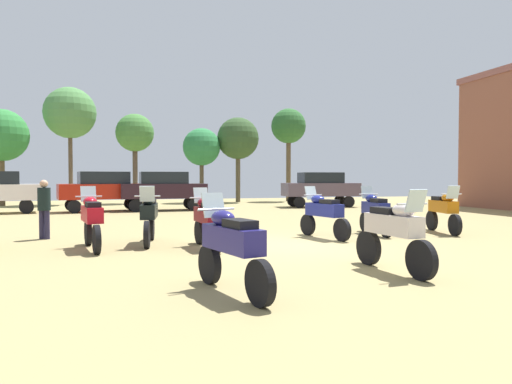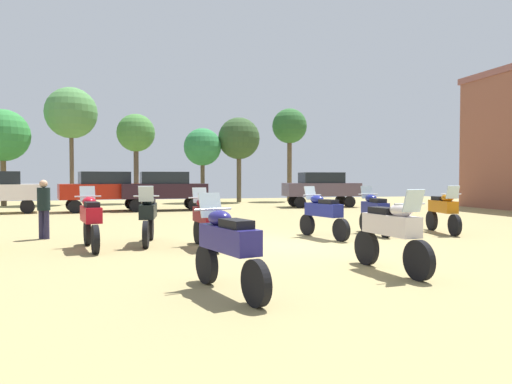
{
  "view_description": "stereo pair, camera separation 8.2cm",
  "coord_description": "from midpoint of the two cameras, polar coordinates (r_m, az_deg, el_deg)",
  "views": [
    {
      "loc": [
        -3.83,
        -11.18,
        1.73
      ],
      "look_at": [
        0.79,
        6.11,
        1.17
      ],
      "focal_mm": 32.77,
      "sensor_mm": 36.0,
      "label": 1
    },
    {
      "loc": [
        -3.75,
        -11.2,
        1.73
      ],
      "look_at": [
        0.79,
        6.11,
        1.17
      ],
      "focal_mm": 32.77,
      "sensor_mm": 36.0,
      "label": 2
    }
  ],
  "objects": [
    {
      "name": "ground_plane",
      "position": [
        11.94,
        3.72,
        -6.5
      ],
      "size": [
        44.0,
        52.0,
        0.02
      ],
      "color": "#9B8A57"
    },
    {
      "name": "motorcycle_2",
      "position": [
        11.77,
        -19.61,
        -3.07
      ],
      "size": [
        0.72,
        2.18,
        1.49
      ],
      "rotation": [
        0.0,
        0.0,
        0.2
      ],
      "color": "black",
      "rests_on": "ground"
    },
    {
      "name": "motorcycle_4",
      "position": [
        6.89,
        -3.38,
        -6.45
      ],
      "size": [
        0.8,
        2.16,
        1.47
      ],
      "rotation": [
        0.0,
        0.0,
        0.27
      ],
      "color": "black",
      "rests_on": "ground"
    },
    {
      "name": "motorcycle_5",
      "position": [
        11.37,
        -6.19,
        -3.25
      ],
      "size": [
        0.63,
        2.12,
        1.46
      ],
      "rotation": [
        0.0,
        0.0,
        0.12
      ],
      "color": "black",
      "rests_on": "ground"
    },
    {
      "name": "motorcycle_6",
      "position": [
        13.29,
        8.06,
        -2.52
      ],
      "size": [
        0.77,
        2.15,
        1.45
      ],
      "rotation": [
        0.0,
        0.0,
        0.25
      ],
      "color": "black",
      "rests_on": "ground"
    },
    {
      "name": "motorcycle_8",
      "position": [
        15.46,
        21.76,
        -2.01
      ],
      "size": [
        0.69,
        2.12,
        1.47
      ],
      "rotation": [
        0.0,
        0.0,
        2.96
      ],
      "color": "black",
      "rests_on": "ground"
    },
    {
      "name": "motorcycle_11",
      "position": [
        14.43,
        14.15,
        -2.25
      ],
      "size": [
        0.62,
        2.1,
        1.45
      ],
      "rotation": [
        0.0,
        0.0,
        -0.08
      ],
      "color": "black",
      "rests_on": "ground"
    },
    {
      "name": "motorcycle_12",
      "position": [
        8.76,
        16.22,
        -4.63
      ],
      "size": [
        0.62,
        2.18,
        1.51
      ],
      "rotation": [
        0.0,
        0.0,
        3.25
      ],
      "color": "black",
      "rests_on": "ground"
    },
    {
      "name": "motorcycle_13",
      "position": [
        12.28,
        -13.09,
        -2.8
      ],
      "size": [
        0.62,
        2.19,
        1.51
      ],
      "rotation": [
        0.0,
        0.0,
        3.03
      ],
      "color": "black",
      "rests_on": "ground"
    },
    {
      "name": "car_2",
      "position": [
        24.68,
        -11.31,
        0.49
      ],
      "size": [
        4.38,
        2.0,
        2.0
      ],
      "rotation": [
        0.0,
        0.0,
        1.62
      ],
      "color": "black",
      "rests_on": "ground"
    },
    {
      "name": "car_3",
      "position": [
        24.76,
        -18.19,
        0.44
      ],
      "size": [
        4.57,
        2.62,
        2.0
      ],
      "rotation": [
        0.0,
        0.0,
        1.77
      ],
      "color": "black",
      "rests_on": "ground"
    },
    {
      "name": "car_4",
      "position": [
        27.34,
        7.78,
        0.63
      ],
      "size": [
        4.43,
        2.13,
        2.0
      ],
      "rotation": [
        0.0,
        0.0,
        1.49
      ],
      "color": "black",
      "rests_on": "ground"
    },
    {
      "name": "person_1",
      "position": [
        14.19,
        -24.6,
        -1.42
      ],
      "size": [
        0.46,
        0.46,
        1.64
      ],
      "rotation": [
        0.0,
        0.0,
        5.8
      ],
      "color": "#272542",
      "rests_on": "ground"
    },
    {
      "name": "tree_2",
      "position": [
        32.06,
        -14.64,
        6.89
      ],
      "size": [
        2.49,
        2.49,
        5.91
      ],
      "color": "#4F4034",
      "rests_on": "ground"
    },
    {
      "name": "tree_3",
      "position": [
        31.87,
        -28.72,
        6.06
      ],
      "size": [
        3.11,
        3.11,
        5.79
      ],
      "color": "brown",
      "rests_on": "ground"
    },
    {
      "name": "tree_4",
      "position": [
        32.51,
        -2.29,
        6.49
      ],
      "size": [
        2.89,
        2.89,
        5.86
      ],
      "color": "brown",
      "rests_on": "ground"
    },
    {
      "name": "tree_6",
      "position": [
        31.98,
        -21.83,
        8.91
      ],
      "size": [
        3.2,
        3.2,
        7.38
      ],
      "color": "brown",
      "rests_on": "ground"
    },
    {
      "name": "tree_7",
      "position": [
        34.08,
        3.92,
        7.88
      ],
      "size": [
        2.51,
        2.51,
        6.68
      ],
      "color": "brown",
      "rests_on": "ground"
    },
    {
      "name": "tree_8",
      "position": [
        32.03,
        -6.74,
        5.43
      ],
      "size": [
        2.54,
        2.54,
        5.06
      ],
      "color": "#4E4230",
      "rests_on": "ground"
    }
  ]
}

